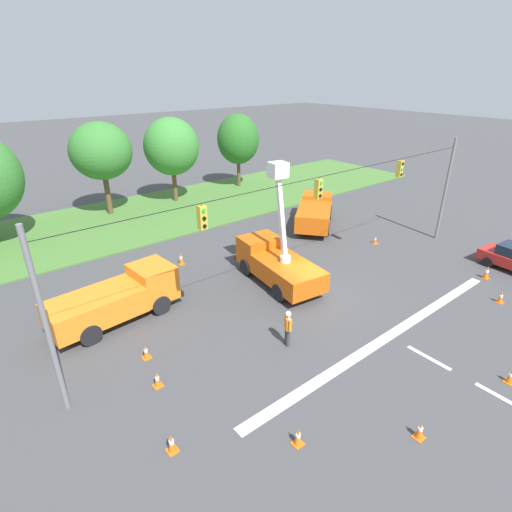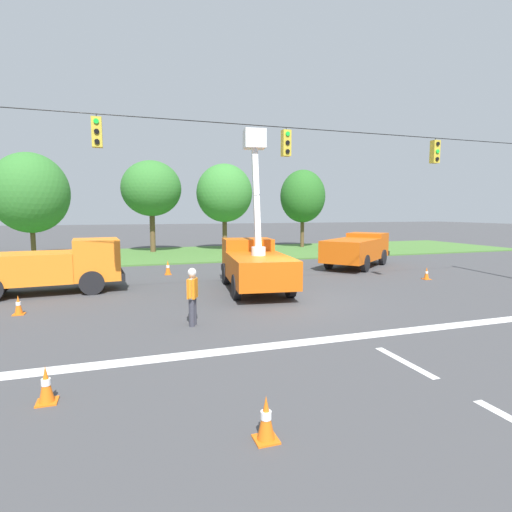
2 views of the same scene
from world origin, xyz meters
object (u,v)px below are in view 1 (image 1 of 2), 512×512
object	(u,v)px
road_worker	(288,326)
utility_truck_support_far	(118,298)
traffic_cone_foreground_left	(157,379)
traffic_cone_centre_line	(487,272)
tree_east	(171,147)
traffic_cone_far_left	(298,437)
traffic_cone_foreground_right	(172,443)
traffic_cone_lane_edge_b	(375,240)
traffic_cone_near_bucket	(181,258)
traffic_cone_mid_right	(511,376)
utility_truck_support_near	(315,212)
tree_far_east	(238,139)
tree_centre	(101,151)
traffic_cone_mid_left	(420,430)
traffic_cone_far_right	(501,297)
traffic_cone_lane_edge_a	(146,352)
utility_truck_bucket_lift	(276,261)

from	to	relation	value
road_worker	utility_truck_support_far	bearing A→B (deg)	126.59
traffic_cone_foreground_left	traffic_cone_centre_line	xyz separation A→B (m)	(19.30, -4.02, 0.07)
tree_east	traffic_cone_far_left	bearing A→B (deg)	-110.39
traffic_cone_foreground_right	traffic_cone_lane_edge_b	world-z (taller)	traffic_cone_foreground_right
traffic_cone_near_bucket	traffic_cone_lane_edge_b	size ratio (longest dim) A/B	1.26
traffic_cone_far_left	traffic_cone_centre_line	world-z (taller)	traffic_cone_centre_line
traffic_cone_mid_right	utility_truck_support_near	bearing A→B (deg)	68.58
tree_far_east	utility_truck_support_near	size ratio (longest dim) A/B	1.13
tree_centre	traffic_cone_foreground_left	xyz separation A→B (m)	(-6.12, -21.36, -5.01)
traffic_cone_near_bucket	traffic_cone_mid_left	bearing A→B (deg)	-90.95
traffic_cone_foreground_right	tree_centre	bearing A→B (deg)	73.79
utility_truck_support_near	traffic_cone_far_right	distance (m)	14.29
utility_truck_support_near	traffic_cone_lane_edge_a	world-z (taller)	utility_truck_support_near
traffic_cone_near_bucket	traffic_cone_centre_line	world-z (taller)	traffic_cone_centre_line
traffic_cone_far_left	traffic_cone_mid_right	bearing A→B (deg)	-20.37
traffic_cone_near_bucket	traffic_cone_lane_edge_a	xyz separation A→B (m)	(-5.69, -7.16, -0.08)
traffic_cone_mid_right	traffic_cone_far_left	size ratio (longest dim) A/B	0.93
tree_centre	traffic_cone_mid_left	size ratio (longest dim) A/B	10.80
traffic_cone_lane_edge_b	traffic_cone_foreground_right	bearing A→B (deg)	-162.05
tree_centre	traffic_cone_foreground_left	size ratio (longest dim) A/B	11.10
road_worker	traffic_cone_mid_left	world-z (taller)	road_worker
tree_east	traffic_cone_foreground_left	size ratio (longest dim) A/B	11.02
tree_far_east	traffic_cone_foreground_left	size ratio (longest dim) A/B	10.70
traffic_cone_near_bucket	traffic_cone_mid_right	bearing A→B (deg)	-74.33
traffic_cone_near_bucket	traffic_cone_far_right	xyz separation A→B (m)	(11.00, -14.77, -0.06)
utility_truck_support_near	traffic_cone_far_left	size ratio (longest dim) A/B	9.45
traffic_cone_far_left	traffic_cone_centre_line	xyz separation A→B (m)	(16.88, 1.36, 0.07)
tree_east	traffic_cone_lane_edge_a	size ratio (longest dim) A/B	11.42
traffic_cone_foreground_left	traffic_cone_mid_right	world-z (taller)	traffic_cone_foreground_left
traffic_cone_mid_right	traffic_cone_foreground_right	bearing A→B (deg)	155.08
utility_truck_support_far	utility_truck_bucket_lift	bearing A→B (deg)	-12.91
utility_truck_support_near	traffic_cone_lane_edge_b	bearing A→B (deg)	-81.33
traffic_cone_lane_edge_a	traffic_cone_lane_edge_b	bearing A→B (deg)	4.52
tree_east	traffic_cone_foreground_right	distance (m)	28.00
traffic_cone_far_left	traffic_cone_lane_edge_b	bearing A→B (deg)	28.35
traffic_cone_foreground_right	traffic_cone_mid_right	world-z (taller)	traffic_cone_foreground_right
utility_truck_support_far	road_worker	distance (m)	8.43
utility_truck_bucket_lift	traffic_cone_centre_line	bearing A→B (deg)	-37.18
traffic_cone_foreground_right	traffic_cone_foreground_left	bearing A→B (deg)	72.17
tree_east	traffic_cone_lane_edge_a	xyz separation A→B (m)	(-11.91, -19.33, -4.74)
traffic_cone_lane_edge_a	traffic_cone_far_left	xyz separation A→B (m)	(2.03, -7.25, 0.01)
traffic_cone_foreground_left	traffic_cone_far_right	world-z (taller)	traffic_cone_far_right
utility_truck_bucket_lift	traffic_cone_lane_edge_a	bearing A→B (deg)	-169.35
traffic_cone_foreground_right	traffic_cone_centre_line	distance (m)	20.29
tree_far_east	utility_truck_support_near	distance (m)	13.86
utility_truck_support_far	traffic_cone_near_bucket	distance (m)	6.44
traffic_cone_far_right	road_worker	bearing A→B (deg)	158.39
utility_truck_bucket_lift	traffic_cone_far_right	size ratio (longest dim) A/B	9.93
traffic_cone_lane_edge_b	traffic_cone_far_right	bearing A→B (deg)	-99.06
utility_truck_support_far	traffic_cone_lane_edge_a	size ratio (longest dim) A/B	9.83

